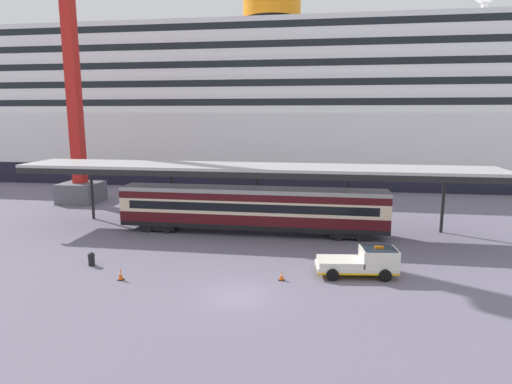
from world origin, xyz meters
The scene contains 9 objects.
ground_plane centered at (0.00, 0.00, 0.00)m, with size 400.00×400.00×0.00m, color slate.
cruise_ship centered at (-15.84, 48.94, 11.09)m, with size 157.03×24.82×34.53m.
platform_canopy centered at (-1.41, 13.83, 5.78)m, with size 41.94×5.54×6.03m.
train_carriage centered at (-1.41, 13.42, 2.31)m, with size 23.50×2.81×4.11m.
service_truck centered at (7.50, 4.48, 0.99)m, with size 5.40×2.72×2.02m.
traffic_cone_near centered at (-7.97, 1.32, 0.38)m, with size 0.36×0.36×0.78m.
traffic_cone_mid centered at (2.23, 2.84, 0.31)m, with size 0.36×0.36×0.62m.
dockside_crane centered at (-23.63, 23.89, 17.92)m, with size 11.50×4.40×57.11m.
quay_bollard centered at (-11.22, 3.54, 0.52)m, with size 0.48×0.48×0.96m.
Camera 1 is at (4.56, -23.10, 10.46)m, focal length 30.08 mm.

